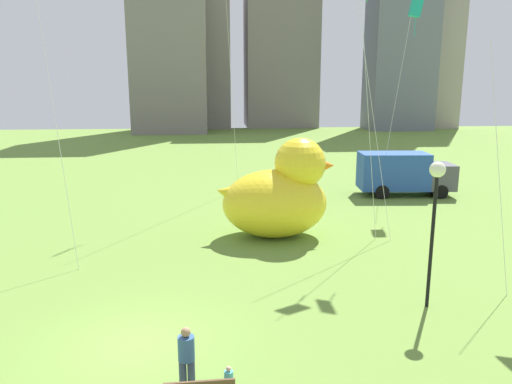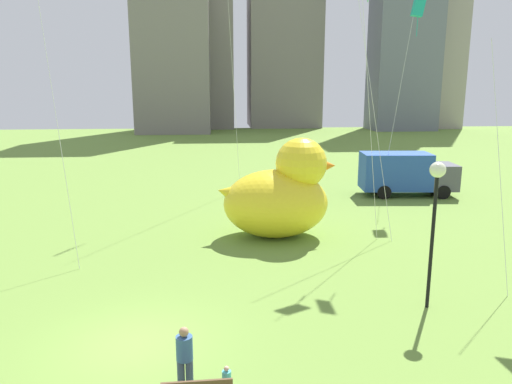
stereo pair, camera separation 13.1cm
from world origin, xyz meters
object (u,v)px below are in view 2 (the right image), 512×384
giant_inflatable_duck (280,195)px  kite_teal (418,8)px  person_child (227,381)px  lamppost (436,195)px  box_truck (405,174)px  person_adult (185,356)px

giant_inflatable_duck → kite_teal: size_ratio=0.47×
person_child → giant_inflatable_duck: 13.08m
giant_inflatable_duck → kite_teal: bearing=38.7°
lamppost → giant_inflatable_duck: bearing=115.6°
giant_inflatable_duck → lamppost: (3.94, -8.21, 1.81)m
person_child → lamppost: size_ratio=0.18×
box_truck → giant_inflatable_duck: bearing=-138.8°
person_adult → box_truck: 24.42m
kite_teal → box_truck: bearing=74.1°
kite_teal → person_child: bearing=-121.0°
kite_teal → lamppost: bearing=-108.6°
person_child → box_truck: bearing=59.6°
giant_inflatable_duck → kite_teal: (9.18, 7.34, 9.69)m
lamppost → person_adult: bearing=-153.0°
person_child → box_truck: 24.32m
box_truck → person_adult: bearing=-123.0°
person_adult → box_truck: bearing=57.0°
box_truck → kite_teal: (-0.27, -0.94, 10.29)m
person_adult → lamppost: lamppost is taller
box_truck → lamppost: bearing=-108.5°
giant_inflatable_duck → box_truck: bearing=41.2°
person_child → box_truck: size_ratio=0.14×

